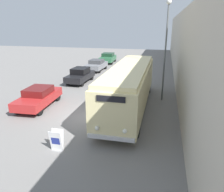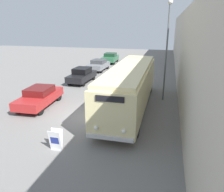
{
  "view_description": "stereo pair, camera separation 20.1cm",
  "coord_description": "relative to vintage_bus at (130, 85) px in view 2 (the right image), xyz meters",
  "views": [
    {
      "loc": [
        4.57,
        -12.37,
        5.73
      ],
      "look_at": [
        1.77,
        -0.65,
        1.73
      ],
      "focal_mm": 35.0,
      "sensor_mm": 36.0,
      "label": 1
    },
    {
      "loc": [
        4.76,
        -12.32,
        5.73
      ],
      "look_at": [
        1.77,
        -0.65,
        1.73
      ],
      "focal_mm": 35.0,
      "sensor_mm": 36.0,
      "label": 2
    }
  ],
  "objects": [
    {
      "name": "ground_plane",
      "position": [
        -2.37,
        -2.08,
        -1.7
      ],
      "size": [
        80.0,
        80.0,
        0.0
      ],
      "primitive_type": "plane",
      "color": "slate"
    },
    {
      "name": "building_wall_right",
      "position": [
        3.54,
        7.92,
        1.7
      ],
      "size": [
        0.3,
        60.0,
        6.8
      ],
      "color": "beige",
      "rests_on": "ground_plane"
    },
    {
      "name": "vintage_bus",
      "position": [
        0.0,
        0.0,
        0.0
      ],
      "size": [
        2.44,
        11.07,
        3.01
      ],
      "color": "black",
      "rests_on": "ground_plane"
    },
    {
      "name": "sign_board",
      "position": [
        -2.43,
        -6.25,
        -1.19
      ],
      "size": [
        0.6,
        0.39,
        1.05
      ],
      "color": "gray",
      "rests_on": "ground_plane"
    },
    {
      "name": "streetlamp",
      "position": [
        2.24,
        2.31,
        2.97
      ],
      "size": [
        0.36,
        0.36,
        7.34
      ],
      "color": "#595E60",
      "rests_on": "ground_plane"
    },
    {
      "name": "parked_car_near",
      "position": [
        -6.38,
        -1.26,
        -0.97
      ],
      "size": [
        2.1,
        4.41,
        1.41
      ],
      "rotation": [
        0.0,
        0.0,
        0.06
      ],
      "color": "black",
      "rests_on": "ground_plane"
    },
    {
      "name": "parked_car_mid",
      "position": [
        -5.99,
        5.93,
        -0.95
      ],
      "size": [
        1.88,
        4.13,
        1.49
      ],
      "rotation": [
        0.0,
        0.0,
        -0.04
      ],
      "color": "black",
      "rests_on": "ground_plane"
    },
    {
      "name": "parked_car_far",
      "position": [
        -6.16,
        12.01,
        -0.97
      ],
      "size": [
        2.0,
        4.06,
        1.39
      ],
      "rotation": [
        0.0,
        0.0,
        -0.03
      ],
      "color": "black",
      "rests_on": "ground_plane"
    },
    {
      "name": "parked_car_distant",
      "position": [
        -6.19,
        17.97,
        -0.92
      ],
      "size": [
        2.11,
        4.25,
        1.48
      ],
      "rotation": [
        0.0,
        0.0,
        0.04
      ],
      "color": "black",
      "rests_on": "ground_plane"
    }
  ]
}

